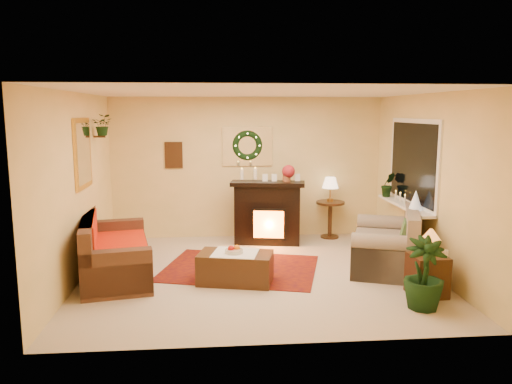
{
  "coord_description": "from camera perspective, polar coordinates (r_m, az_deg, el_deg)",
  "views": [
    {
      "loc": [
        -0.63,
        -6.97,
        2.34
      ],
      "look_at": [
        0.0,
        0.35,
        1.15
      ],
      "focal_mm": 35.0,
      "sensor_mm": 36.0,
      "label": 1
    }
  ],
  "objects": [
    {
      "name": "coffee_table",
      "position": [
        6.95,
        -2.36,
        -8.65
      ],
      "size": [
        1.1,
        0.77,
        0.42
      ],
      "primitive_type": "cube",
      "rotation": [
        0.0,
        0.0,
        -0.23
      ],
      "color": "#422B15",
      "rests_on": "floor"
    },
    {
      "name": "mantel_candle_b",
      "position": [
        8.74,
        -0.09,
        2.1
      ],
      "size": [
        0.06,
        0.06,
        0.19
      ],
      "primitive_type": "cylinder",
      "color": "silver",
      "rests_on": "fireplace"
    },
    {
      "name": "end_table_square",
      "position": [
        6.84,
        18.98,
        -8.94
      ],
      "size": [
        0.45,
        0.45,
        0.53
      ],
      "primitive_type": "cube",
      "rotation": [
        0.0,
        0.0,
        0.06
      ],
      "color": "#3B140D",
      "rests_on": "floor"
    },
    {
      "name": "hanging_plant",
      "position": [
        8.21,
        -17.04,
        6.22
      ],
      "size": [
        0.33,
        0.28,
        0.36
      ],
      "primitive_type": "imported",
      "color": "#194719",
      "rests_on": "wall_left"
    },
    {
      "name": "mantel_mirror",
      "position": [
        9.24,
        -1.0,
        5.23
      ],
      "size": [
        0.92,
        0.02,
        0.72
      ],
      "primitive_type": "cube",
      "color": "white",
      "rests_on": "wall_back"
    },
    {
      "name": "fireplace",
      "position": [
        8.86,
        1.32,
        -2.45
      ],
      "size": [
        1.19,
        0.55,
        1.05
      ],
      "primitive_type": "cube",
      "rotation": [
        0.0,
        0.0,
        -0.17
      ],
      "color": "black",
      "rests_on": "floor"
    },
    {
      "name": "mantel_candle_a",
      "position": [
        8.66,
        -1.63,
        2.04
      ],
      "size": [
        0.06,
        0.06,
        0.18
      ],
      "primitive_type": "cylinder",
      "color": "silver",
      "rests_on": "fireplace"
    },
    {
      "name": "sill_plant",
      "position": [
        8.82,
        14.85,
        0.72
      ],
      "size": [
        0.3,
        0.24,
        0.55
      ],
      "primitive_type": "imported",
      "color": "#113818",
      "rests_on": "window_sill"
    },
    {
      "name": "floor_palm",
      "position": [
        6.32,
        18.68,
        -8.69
      ],
      "size": [
        1.48,
        1.48,
        2.6
      ],
      "primitive_type": "imported",
      "rotation": [
        0.0,
        0.0,
        0.02
      ],
      "color": "#28622F",
      "rests_on": "floor"
    },
    {
      "name": "window_glass",
      "position": [
        8.17,
        17.43,
        3.23
      ],
      "size": [
        0.02,
        1.7,
        1.22
      ],
      "primitive_type": "cube",
      "color": "black",
      "rests_on": "wall_right"
    },
    {
      "name": "loveseat",
      "position": [
        7.79,
        14.56,
        -5.36
      ],
      "size": [
        1.39,
        1.79,
        0.91
      ],
      "primitive_type": "cube",
      "rotation": [
        0.0,
        0.0,
        -0.35
      ],
      "color": "#A29B89",
      "rests_on": "floor"
    },
    {
      "name": "mini_tree",
      "position": [
        7.77,
        17.78,
        -0.87
      ],
      "size": [
        0.2,
        0.2,
        0.29
      ],
      "primitive_type": "cone",
      "color": "silver",
      "rests_on": "window_sill"
    },
    {
      "name": "window_frame",
      "position": [
        8.18,
        17.53,
        3.23
      ],
      "size": [
        0.03,
        1.86,
        1.36
      ],
      "primitive_type": "cube",
      "color": "white",
      "rests_on": "wall_right"
    },
    {
      "name": "wall_left",
      "position": [
        7.29,
        -19.73,
        0.46
      ],
      "size": [
        4.5,
        4.5,
        0.0
      ],
      "primitive_type": "plane",
      "color": "#EFD88C",
      "rests_on": "ground"
    },
    {
      "name": "wreath",
      "position": [
        9.2,
        -0.99,
        5.34
      ],
      "size": [
        0.55,
        0.11,
        0.55
      ],
      "primitive_type": "torus",
      "rotation": [
        1.57,
        0.0,
        0.0
      ],
      "color": "#194719",
      "rests_on": "wall_back"
    },
    {
      "name": "ceiling",
      "position": [
        7.0,
        0.25,
        11.33
      ],
      "size": [
        5.0,
        5.0,
        0.0
      ],
      "primitive_type": "plane",
      "color": "white",
      "rests_on": "ground"
    },
    {
      "name": "red_throw",
      "position": [
        7.59,
        -15.66,
        -5.52
      ],
      "size": [
        0.84,
        1.37,
        0.02
      ],
      "primitive_type": "cube",
      "color": "red",
      "rests_on": "sofa"
    },
    {
      "name": "wall_art",
      "position": [
        9.26,
        -9.39,
        4.19
      ],
      "size": [
        0.32,
        0.03,
        0.48
      ],
      "primitive_type": "cube",
      "color": "#381E11",
      "rests_on": "wall_back"
    },
    {
      "name": "fruit_bowl",
      "position": [
        6.86,
        -2.53,
        -6.81
      ],
      "size": [
        0.25,
        0.25,
        0.06
      ],
      "primitive_type": "cylinder",
      "color": "#BBB9A7",
      "rests_on": "coffee_table"
    },
    {
      "name": "area_rug",
      "position": [
        7.6,
        -1.82,
        -8.7
      ],
      "size": [
        2.6,
        2.21,
        0.01
      ],
      "primitive_type": "cube",
      "rotation": [
        0.0,
        0.0,
        -0.27
      ],
      "color": "#66050D",
      "rests_on": "floor"
    },
    {
      "name": "lamp_tiffany",
      "position": [
        6.73,
        19.34,
        -5.04
      ],
      "size": [
        0.26,
        0.26,
        0.39
      ],
      "primitive_type": "cone",
      "color": "#F29F37",
      "rests_on": "end_table_square"
    },
    {
      "name": "floor",
      "position": [
        7.38,
        0.24,
        -9.29
      ],
      "size": [
        5.0,
        5.0,
        0.0
      ],
      "primitive_type": "plane",
      "color": "beige",
      "rests_on": "ground"
    },
    {
      "name": "sofa",
      "position": [
        7.46,
        -15.73,
        -5.98
      ],
      "size": [
        1.26,
        2.16,
        0.87
      ],
      "primitive_type": "cube",
      "rotation": [
        0.0,
        0.0,
        0.19
      ],
      "color": "brown",
      "rests_on": "floor"
    },
    {
      "name": "lamp_cream",
      "position": [
        9.34,
        8.47,
        0.11
      ],
      "size": [
        0.3,
        0.3,
        0.46
      ],
      "primitive_type": "cone",
      "color": "#FFDAAE",
      "rests_on": "side_table_round"
    },
    {
      "name": "wall_back",
      "position": [
        9.3,
        -1.01,
        2.78
      ],
      "size": [
        5.0,
        5.0,
        0.0
      ],
      "primitive_type": "plane",
      "color": "#EFD88C",
      "rests_on": "ground"
    },
    {
      "name": "wall_right",
      "position": [
        7.71,
        19.09,
        0.94
      ],
      "size": [
        4.5,
        4.5,
        0.0
      ],
      "primitive_type": "plane",
      "color": "#EFD88C",
      "rests_on": "ground"
    },
    {
      "name": "poinsettia",
      "position": [
        8.76,
        3.73,
        2.36
      ],
      "size": [
        0.23,
        0.23,
        0.23
      ],
      "primitive_type": "sphere",
      "color": "maroon",
      "rests_on": "fireplace"
    },
    {
      "name": "window_sill",
      "position": [
        8.23,
        16.62,
        -1.47
      ],
      "size": [
        0.22,
        1.86,
        0.04
      ],
      "primitive_type": "cube",
      "color": "white",
      "rests_on": "wall_right"
    },
    {
      "name": "wall_front",
      "position": [
        4.87,
        2.63,
        -3.13
      ],
      "size": [
        5.0,
        5.0,
        0.0
      ],
      "primitive_type": "plane",
      "color": "#EFD88C",
      "rests_on": "ground"
    },
    {
      "name": "gold_mirror",
      "position": [
        7.52,
        -19.19,
        4.19
      ],
      "size": [
        0.03,
        0.84,
        1.0
      ],
      "primitive_type": "cube",
      "color": "gold",
      "rests_on": "wall_left"
    },
    {
      "name": "side_table_round",
      "position": [
        9.42,
        8.45,
        -3.25
      ],
      "size": [
        0.67,
        0.67,
        0.69
      ],
      "primitive_type": "cylinder",
      "rotation": [
        0.0,
        0.0,
        -0.33
      ],
      "color": "#462711",
      "rests_on": "floor"
    }
  ]
}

